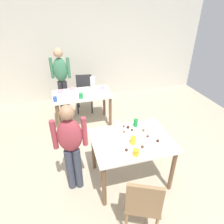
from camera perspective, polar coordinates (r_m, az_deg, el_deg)
name	(u,v)px	position (r m, az deg, el deg)	size (l,w,h in m)	color
ground_plane	(125,179)	(3.28, 3.76, -18.67)	(6.40, 6.40, 0.00)	tan
wall_back	(87,50)	(5.41, -7.26, 17.40)	(6.40, 0.10, 2.60)	beige
dining_table_near	(131,145)	(2.86, 5.66, -9.50)	(1.11, 0.83, 0.75)	white
dining_table_far	(82,98)	(4.20, -8.60, 3.97)	(1.19, 0.67, 0.75)	silver
chair_near_table	(143,202)	(2.43, 9.01, -24.28)	(0.53, 0.53, 0.87)	olive
chair_far_table	(84,91)	(4.90, -8.00, 6.08)	(0.47, 0.47, 0.87)	#2D2D33
person_girl_near	(71,143)	(2.67, -11.83, -8.89)	(0.45, 0.23, 1.37)	#383D4C
person_adult_far	(61,75)	(4.75, -14.52, 10.25)	(0.45, 0.27, 1.54)	#28282D
mixing_bowl	(116,147)	(2.60, 1.13, -9.96)	(0.17, 0.17, 0.08)	white
soda_can	(136,123)	(3.03, 6.88, -3.13)	(0.07, 0.07, 0.12)	#198438
fork_near	(114,136)	(2.84, 0.55, -6.89)	(0.17, 0.02, 0.01)	silver
cup_near_0	(117,124)	(3.01, 1.55, -3.42)	(0.08, 0.08, 0.11)	white
cup_near_1	(133,140)	(2.69, 6.10, -8.15)	(0.07, 0.07, 0.11)	yellow
cup_near_2	(136,152)	(2.52, 6.96, -11.54)	(0.08, 0.08, 0.09)	yellow
cake_ball_0	(158,141)	(2.79, 13.11, -8.06)	(0.04, 0.04, 0.04)	#3D2319
cake_ball_1	(126,150)	(2.59, 4.20, -10.85)	(0.04, 0.04, 0.04)	#3D2319
cake_ball_2	(128,127)	(3.00, 4.67, -4.32)	(0.05, 0.05, 0.05)	#3D2319
cake_ball_3	(148,136)	(2.85, 10.34, -6.92)	(0.04, 0.04, 0.04)	brown
cake_ball_4	(124,132)	(2.90, 3.45, -5.67)	(0.04, 0.04, 0.04)	brown
cake_ball_5	(124,126)	(3.02, 3.43, -4.09)	(0.04, 0.04, 0.04)	brown
cake_ball_6	(142,147)	(2.66, 8.79, -9.85)	(0.04, 0.04, 0.04)	brown
cake_ball_7	(143,130)	(2.96, 9.09, -5.18)	(0.04, 0.04, 0.04)	brown
cake_ball_8	(132,130)	(2.95, 5.80, -5.17)	(0.04, 0.04, 0.04)	#3D2319
pitcher_far	(93,83)	(4.33, -5.63, 8.43)	(0.11, 0.11, 0.26)	white
cup_far_0	(55,99)	(3.91, -16.11, 3.60)	(0.07, 0.07, 0.10)	#3351B2
cup_far_1	(81,96)	(3.92, -8.95, 4.64)	(0.09, 0.09, 0.11)	green
donut_far_0	(73,89)	(4.37, -11.27, 6.65)	(0.13, 0.13, 0.04)	pink
donut_far_1	(102,88)	(4.34, -2.81, 7.06)	(0.13, 0.13, 0.04)	pink
donut_far_2	(60,91)	(4.31, -14.76, 5.91)	(0.13, 0.13, 0.04)	pink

